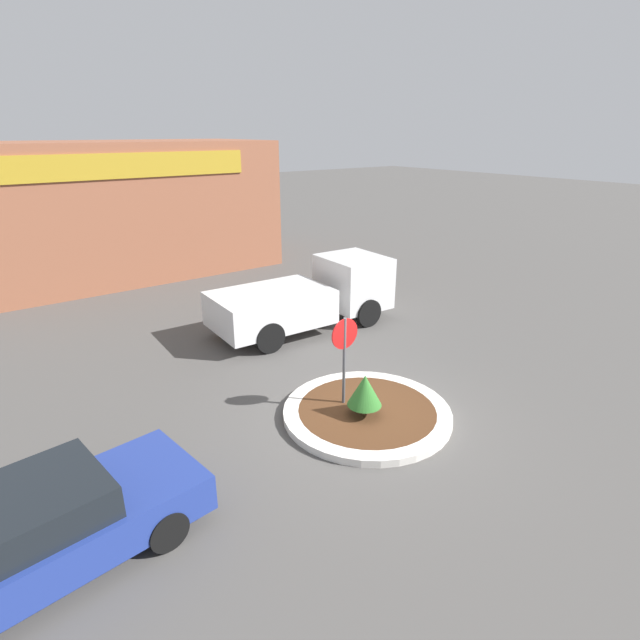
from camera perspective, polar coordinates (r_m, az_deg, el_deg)
The scene contains 7 objects.
ground_plane at distance 11.32m, azimuth 5.36°, elevation -10.83°, with size 120.00×120.00×0.00m, color #514F4C.
traffic_island at distance 11.28m, azimuth 5.38°, elevation -10.47°, with size 3.71×3.71×0.17m.
stop_sign at distance 10.84m, azimuth 2.81°, elevation -3.14°, with size 0.69×0.07×2.21m.
island_shrub at distance 10.74m, azimuth 5.14°, elevation -7.99°, with size 0.74×0.74×0.95m.
utility_truck at distance 15.79m, azimuth -1.21°, elevation 2.77°, with size 5.90×2.50×2.06m.
storefront_building at distance 23.62m, azimuth -22.34°, elevation 11.63°, with size 12.95×6.07×5.53m.
parked_sedan_blue at distance 8.51m, azimuth -29.24°, elevation -20.15°, with size 4.62×2.38×1.40m.
Camera 1 is at (-6.57, -7.06, 5.93)m, focal length 28.00 mm.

